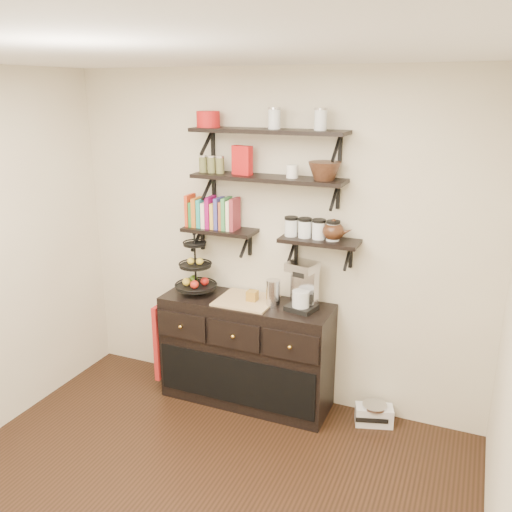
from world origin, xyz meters
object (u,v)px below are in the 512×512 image
object	(u,v)px
sideboard	(246,351)
fruit_stand	(196,273)
radio	(374,414)
coffee_maker	(303,286)

from	to	relation	value
sideboard	fruit_stand	xyz separation A→B (m)	(-0.45, 0.00, 0.62)
radio	sideboard	bearing A→B (deg)	166.81
sideboard	radio	distance (m)	1.13
sideboard	fruit_stand	world-z (taller)	fruit_stand
fruit_stand	coffee_maker	world-z (taller)	fruit_stand
sideboard	radio	xyz separation A→B (m)	(1.07, 0.07, -0.37)
fruit_stand	radio	size ratio (longest dim) A/B	1.59
fruit_stand	coffee_maker	xyz separation A→B (m)	(0.92, 0.02, 0.01)
fruit_stand	coffee_maker	bearing A→B (deg)	1.42
sideboard	coffee_maker	size ratio (longest dim) A/B	3.62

